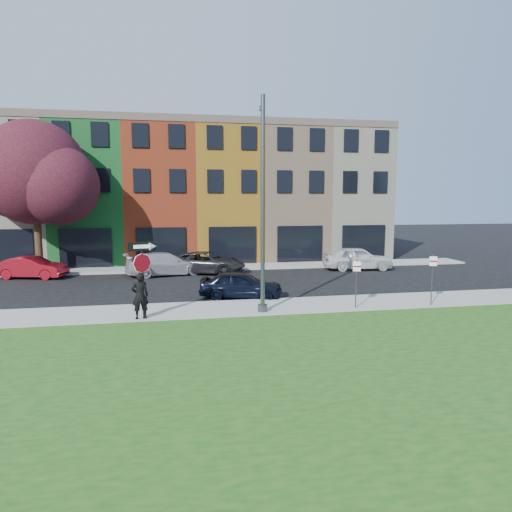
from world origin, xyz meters
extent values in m
plane|color=black|center=(0.00, 0.00, 0.00)|extent=(120.00, 120.00, 0.00)
cube|color=gray|center=(2.00, 3.00, 0.06)|extent=(40.00, 3.00, 0.12)
cube|color=gray|center=(-3.00, 15.00, 0.06)|extent=(40.00, 2.40, 0.12)
cube|color=beige|center=(-15.00, 21.20, 5.00)|extent=(5.00, 10.00, 10.00)
cube|color=#268C36|center=(-10.00, 21.20, 5.00)|extent=(5.00, 10.00, 10.00)
cube|color=#C64321|center=(-5.00, 21.20, 5.00)|extent=(5.00, 10.00, 10.00)
cube|color=gold|center=(0.00, 21.20, 5.00)|extent=(5.00, 10.00, 10.00)
cube|color=tan|center=(5.00, 21.20, 5.00)|extent=(5.00, 10.00, 10.00)
cube|color=beige|center=(10.00, 21.20, 5.00)|extent=(5.00, 10.00, 10.00)
cube|color=black|center=(-2.50, 16.14, 1.50)|extent=(30.00, 0.12, 2.60)
cylinder|color=black|center=(-5.45, 1.90, 1.59)|extent=(0.08, 0.08, 2.94)
cylinder|color=white|center=(-5.45, 1.88, 2.33)|extent=(0.78, 0.19, 0.79)
cylinder|color=maroon|center=(-5.45, 1.85, 2.33)|extent=(0.74, 0.17, 0.75)
cube|color=black|center=(-5.45, 1.88, 2.97)|extent=(1.04, 0.25, 0.34)
cube|color=white|center=(-5.45, 1.85, 2.97)|extent=(0.65, 0.15, 0.14)
imported|color=black|center=(-5.57, 1.90, 1.04)|extent=(0.87, 0.74, 1.83)
imported|color=black|center=(-1.04, 5.34, 0.67)|extent=(3.73, 4.82, 1.35)
imported|color=maroon|center=(-12.62, 13.10, 0.67)|extent=(3.24, 4.68, 1.33)
imported|color=#9E9EA2|center=(-4.68, 12.78, 0.72)|extent=(4.22, 5.87, 1.44)
imported|color=black|center=(-2.14, 12.99, 0.70)|extent=(5.42, 6.47, 1.40)
imported|color=silver|center=(8.06, 12.65, 0.79)|extent=(2.76, 4.99, 1.58)
cylinder|color=#46484B|center=(-0.63, 2.14, 4.50)|extent=(0.18, 0.18, 8.77)
cylinder|color=#46484B|center=(-0.63, 2.14, 0.27)|extent=(0.40, 0.40, 0.30)
cylinder|color=#46484B|center=(-0.45, 3.12, 8.79)|extent=(0.49, 1.99, 0.12)
cube|color=#46484B|center=(-0.24, 4.20, 8.74)|extent=(0.35, 0.59, 0.16)
cylinder|color=#46484B|center=(3.43, 2.00, 1.18)|extent=(0.05, 0.05, 2.11)
cube|color=white|center=(3.43, 1.97, 1.94)|extent=(0.30, 0.14, 0.42)
cube|color=maroon|center=(3.43, 1.95, 1.94)|extent=(0.30, 0.13, 0.06)
cylinder|color=#46484B|center=(6.94, 1.90, 1.26)|extent=(0.05, 0.05, 2.28)
cube|color=white|center=(6.94, 1.87, 2.08)|extent=(0.31, 0.13, 0.42)
cube|color=maroon|center=(6.94, 1.85, 2.08)|extent=(0.31, 0.12, 0.06)
cylinder|color=black|center=(-12.45, 14.20, 2.13)|extent=(0.44, 0.44, 4.03)
sphere|color=black|center=(-12.45, 14.20, 6.37)|extent=(6.35, 6.35, 6.35)
sphere|color=black|center=(-10.87, 13.25, 5.57)|extent=(4.76, 4.76, 4.76)
sphere|color=black|center=(-13.88, 15.31, 5.73)|extent=(4.45, 4.45, 4.45)
sphere|color=black|center=(-12.14, 14.84, 7.48)|extent=(3.81, 3.81, 3.81)
camera|label=1|loc=(-4.33, -16.10, 4.84)|focal=32.00mm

